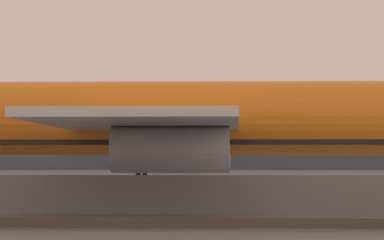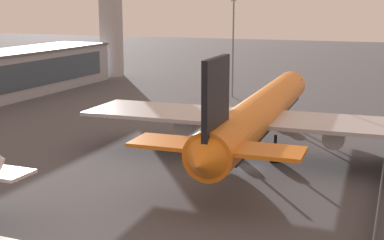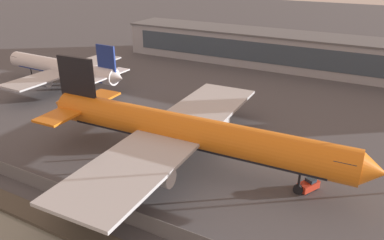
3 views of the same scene
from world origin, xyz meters
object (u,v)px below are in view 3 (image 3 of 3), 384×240
object	(u,v)px
cargo_jet_orange	(184,132)
baggage_tug	(309,185)
ops_van	(76,74)
passenger_jet_white	(63,68)

from	to	relation	value
cargo_jet_orange	baggage_tug	distance (m)	20.10
ops_van	passenger_jet_white	bearing A→B (deg)	-73.52
cargo_jet_orange	passenger_jet_white	world-z (taller)	cargo_jet_orange
passenger_jet_white	ops_van	distance (m)	7.01
baggage_tug	passenger_jet_white	bearing A→B (deg)	165.02
passenger_jet_white	ops_van	size ratio (longest dim) A/B	7.26
passenger_jet_white	ops_van	bearing A→B (deg)	106.48
ops_van	cargo_jet_orange	bearing A→B (deg)	-27.96
baggage_tug	ops_van	world-z (taller)	ops_van
cargo_jet_orange	ops_van	xyz separation A→B (m)	(-48.77, 25.88, -4.64)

